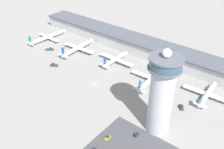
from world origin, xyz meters
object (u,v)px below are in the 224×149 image
at_px(airplane_gate_bravo, 78,48).
at_px(service_truck_fuel, 181,107).
at_px(airplane_gate_charlie, 116,59).
at_px(car_grey_coupe, 136,134).
at_px(service_truck_catering, 50,49).
at_px(airplane_gate_delta, 152,78).
at_px(service_truck_baggage, 54,65).
at_px(car_maroon_suv, 108,138).
at_px(control_tower, 162,93).
at_px(airplane_gate_alpha, 48,37).
at_px(airplane_gate_echo, 207,94).

relative_size(airplane_gate_bravo, service_truck_fuel, 7.56).
distance_m(airplane_gate_charlie, car_grey_coupe, 90.83).
xyz_separation_m(airplane_gate_bravo, service_truck_catering, (-25.15, -15.73, -3.60)).
height_order(airplane_gate_delta, service_truck_baggage, airplane_gate_delta).
bearing_deg(car_maroon_suv, control_tower, 53.80).
distance_m(airplane_gate_alpha, service_truck_baggage, 58.48).
distance_m(control_tower, service_truck_baggage, 116.84).
relative_size(airplane_gate_alpha, service_truck_catering, 6.17).
bearing_deg(airplane_gate_echo, control_tower, -104.77).
xyz_separation_m(airplane_gate_echo, service_truck_baggage, (-126.66, -41.19, -2.64)).
bearing_deg(car_grey_coupe, airplane_gate_bravo, 152.17).
height_order(airplane_gate_charlie, car_grey_coupe, airplane_gate_charlie).
relative_size(airplane_gate_charlie, service_truck_baggage, 5.09).
bearing_deg(car_maroon_suv, airplane_gate_alpha, 153.90).
height_order(airplane_gate_echo, service_truck_fuel, airplane_gate_echo).
distance_m(airplane_gate_echo, service_truck_fuel, 25.25).
relative_size(service_truck_catering, car_maroon_suv, 1.77).
height_order(service_truck_fuel, car_maroon_suv, service_truck_fuel).
relative_size(airplane_gate_alpha, service_truck_baggage, 6.28).
bearing_deg(service_truck_baggage, car_maroon_suv, -21.40).
xyz_separation_m(service_truck_catering, service_truck_baggage, (27.91, -18.20, 0.03)).
bearing_deg(airplane_gate_alpha, control_tower, -14.84).
bearing_deg(car_grey_coupe, airplane_gate_alpha, 159.95).
distance_m(car_grey_coupe, car_maroon_suv, 18.12).
relative_size(airplane_gate_charlie, car_maroon_suv, 8.82).
bearing_deg(control_tower, service_truck_fuel, 82.33).
xyz_separation_m(airplane_gate_delta, service_truck_baggage, (-83.22, -33.37, -2.83)).
bearing_deg(airplane_gate_echo, airplane_gate_bravo, -176.79).
bearing_deg(service_truck_baggage, car_grey_coupe, -12.49).
height_order(control_tower, airplane_gate_alpha, control_tower).
bearing_deg(service_truck_catering, airplane_gate_bravo, 32.03).
bearing_deg(service_truck_catering, airplane_gate_charlie, 17.21).
xyz_separation_m(service_truck_catering, car_grey_coupe, (133.94, -41.69, -0.41)).
relative_size(airplane_gate_bravo, car_grey_coupe, 10.44).
height_order(airplane_gate_bravo, car_grey_coupe, airplane_gate_bravo).
xyz_separation_m(airplane_gate_delta, car_grey_coupe, (22.80, -56.86, -3.27)).
bearing_deg(airplane_gate_delta, airplane_gate_alpha, -179.77).
distance_m(airplane_gate_echo, car_grey_coupe, 67.96).
xyz_separation_m(airplane_gate_delta, service_truck_catering, (-111.13, -15.17, -2.86)).
distance_m(airplane_gate_delta, car_maroon_suv, 70.90).
relative_size(service_truck_baggage, car_grey_coupe, 1.78).
height_order(airplane_gate_bravo, service_truck_fuel, airplane_gate_bravo).
bearing_deg(service_truck_fuel, airplane_gate_echo, 67.24).
xyz_separation_m(airplane_gate_delta, car_maroon_suv, (10.39, -70.06, -3.24)).
bearing_deg(car_grey_coupe, car_maroon_suv, -133.25).
xyz_separation_m(airplane_gate_bravo, service_truck_fuel, (119.70, -15.90, -3.51)).
relative_size(airplane_gate_echo, service_truck_fuel, 6.70).
xyz_separation_m(airplane_gate_echo, service_truck_catering, (-154.56, -22.99, -2.67)).
distance_m(service_truck_catering, car_maroon_suv, 133.34).
height_order(control_tower, car_grey_coupe, control_tower).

